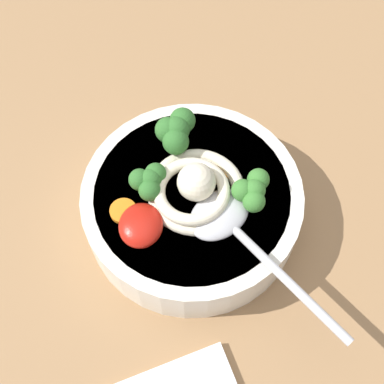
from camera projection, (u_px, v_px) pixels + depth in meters
table_slab at (168, 220)px, 53.57cm from camera, size 95.28×95.28×4.41cm
soup_bowl at (192, 205)px, 48.96cm from camera, size 20.83×20.83×5.18cm
noodle_pile at (195, 189)px, 45.50cm from camera, size 9.91×9.71×3.98cm
soup_spoon at (230, 225)px, 44.24cm from camera, size 14.49×14.64×1.60cm
chili_sauce_dollop at (141, 225)px, 44.03cm from camera, size 4.34×3.91×1.95cm
broccoli_floret_front at (175, 131)px, 47.21cm from camera, size 4.86×4.19×3.85cm
broccoli_floret_beside_noodles at (252, 191)px, 44.56cm from camera, size 3.96×3.41×3.13cm
broccoli_floret_near_spoon at (149, 180)px, 45.11cm from camera, size 3.94×3.39×3.11cm
carrot_slice_far at (216, 171)px, 47.56cm from camera, size 2.76×2.76×0.58cm
carrot_slice_extra_a at (123, 211)px, 45.52cm from camera, size 2.45×2.45×0.50cm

